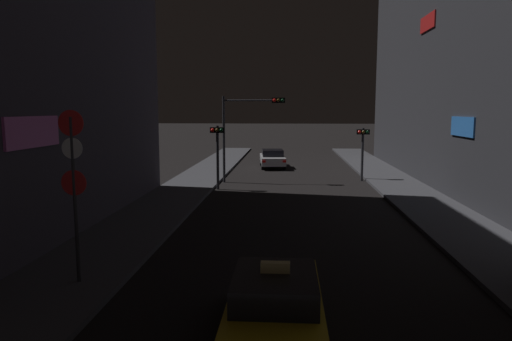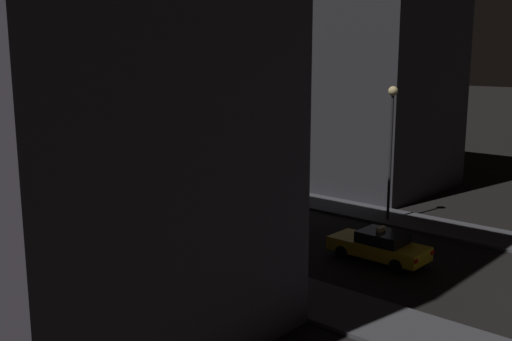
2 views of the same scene
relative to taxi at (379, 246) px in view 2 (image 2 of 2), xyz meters
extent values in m
cube|color=#424247|center=(-5.56, 16.36, -0.66)|extent=(3.14, 55.37, 0.15)
cube|color=#424247|center=(6.73, 16.36, -0.66)|extent=(3.14, 55.37, 0.15)
cube|color=#3D3842|center=(-12.11, 8.04, 10.03)|extent=(9.96, 18.84, 21.53)
cube|color=#D859B2|center=(-7.09, 4.28, 3.14)|extent=(0.08, 2.80, 0.90)
cube|color=#333338|center=(13.41, 19.95, 9.63)|extent=(10.21, 31.86, 20.72)
cube|color=#337FE5|center=(8.27, 13.58, 2.99)|extent=(0.08, 2.80, 0.90)
cube|color=red|center=(8.27, 19.95, 8.80)|extent=(0.08, 2.80, 0.90)
cube|color=yellow|center=(0.00, 0.05, -0.12)|extent=(1.81, 4.40, 0.60)
cube|color=black|center=(0.00, -0.15, 0.43)|extent=(1.59, 1.98, 0.50)
cube|color=red|center=(-0.74, -2.17, -0.02)|extent=(0.24, 0.06, 0.16)
cube|color=red|center=(0.76, -2.17, -0.02)|extent=(0.24, 0.06, 0.16)
cylinder|color=black|center=(-0.80, 1.41, -0.42)|extent=(0.22, 0.64, 0.64)
cylinder|color=black|center=(0.80, 1.41, -0.42)|extent=(0.22, 0.64, 0.64)
cylinder|color=black|center=(-0.80, -1.32, -0.42)|extent=(0.22, 0.64, 0.64)
cylinder|color=black|center=(0.80, -1.31, -0.42)|extent=(0.22, 0.64, 0.64)
cube|color=#F4E08C|center=(0.00, -0.05, 0.78)|extent=(0.56, 0.18, 0.20)
cube|color=#B7B7BC|center=(-1.00, 27.59, -0.12)|extent=(2.21, 4.55, 0.60)
cube|color=black|center=(-0.98, 27.39, 0.43)|extent=(1.77, 2.12, 0.50)
cube|color=red|center=(-1.54, 25.30, -0.02)|extent=(0.24, 0.08, 0.16)
cube|color=red|center=(-0.04, 25.45, -0.02)|extent=(0.24, 0.08, 0.16)
cylinder|color=black|center=(-1.93, 28.87, -0.42)|extent=(0.28, 0.66, 0.64)
cylinder|color=black|center=(-0.33, 29.02, -0.42)|extent=(0.28, 0.66, 0.64)
cylinder|color=black|center=(-1.67, 26.15, -0.42)|extent=(0.28, 0.66, 0.64)
cylinder|color=black|center=(-0.07, 26.30, -0.42)|extent=(0.28, 0.66, 0.64)
cylinder|color=#2D2D33|center=(-3.74, 19.88, 1.92)|extent=(0.16, 0.16, 5.31)
cylinder|color=#2D2D33|center=(-2.06, 19.88, 4.32)|extent=(3.35, 0.10, 0.10)
cube|color=black|center=(-0.38, 19.88, 4.32)|extent=(0.80, 0.28, 0.32)
sphere|color=red|center=(-0.63, 19.70, 4.32)|extent=(0.20, 0.20, 0.20)
sphere|color=#3F2D0C|center=(-0.38, 19.70, 4.32)|extent=(0.20, 0.20, 0.20)
sphere|color=#0C3319|center=(-0.14, 19.70, 4.32)|extent=(0.20, 0.20, 0.20)
cylinder|color=#2D2D33|center=(-3.74, 17.27, 1.07)|extent=(0.16, 0.16, 3.62)
cube|color=black|center=(-3.74, 17.27, 2.64)|extent=(0.80, 0.28, 0.32)
sphere|color=red|center=(-3.99, 17.10, 2.64)|extent=(0.20, 0.20, 0.20)
sphere|color=#3F2D0C|center=(-3.74, 17.10, 2.64)|extent=(0.20, 0.20, 0.20)
sphere|color=#0C3319|center=(-3.49, 17.10, 2.64)|extent=(0.20, 0.20, 0.20)
cylinder|color=#2D2D33|center=(4.91, 21.07, 0.95)|extent=(0.16, 0.16, 3.36)
cube|color=black|center=(4.91, 21.07, 2.38)|extent=(0.80, 0.28, 0.32)
sphere|color=red|center=(4.66, 20.90, 2.38)|extent=(0.20, 0.20, 0.20)
sphere|color=#3F2D0C|center=(4.91, 20.90, 2.38)|extent=(0.20, 0.20, 0.20)
sphere|color=#0C3319|center=(5.16, 20.90, 2.38)|extent=(0.20, 0.20, 0.20)
cylinder|color=#2D2D33|center=(-5.08, 2.45, 1.51)|extent=(0.10, 0.10, 4.19)
cylinder|color=red|center=(-5.08, 2.43, 3.45)|extent=(0.64, 0.03, 0.64)
cylinder|color=white|center=(-5.08, 2.43, 2.83)|extent=(0.52, 0.03, 0.52)
cylinder|color=red|center=(-5.08, 2.43, 1.97)|extent=(0.64, 0.03, 0.64)
cylinder|color=#2D2D33|center=(6.06, 3.00, 2.82)|extent=(0.16, 0.16, 6.80)
sphere|color=#F4D88C|center=(6.06, 3.00, 6.48)|extent=(0.53, 0.53, 0.53)
camera|label=1|loc=(0.22, -8.68, 3.79)|focal=32.76mm
camera|label=2|loc=(-22.83, -13.03, 8.43)|focal=42.19mm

